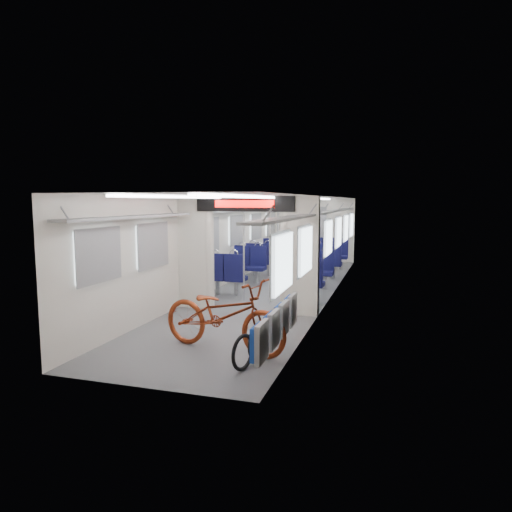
# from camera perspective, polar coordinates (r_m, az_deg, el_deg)

# --- Properties ---
(carriage) EXTENTS (12.00, 12.02, 2.31)m
(carriage) POSITION_cam_1_polar(r_m,az_deg,el_deg) (10.70, 1.67, 3.12)
(carriage) COLOR #515456
(carriage) RESTS_ON ground
(bicycle) EXTENTS (2.19, 1.17, 1.09)m
(bicycle) POSITION_cam_1_polar(r_m,az_deg,el_deg) (6.76, -4.11, -7.33)
(bicycle) COLOR maroon
(bicycle) RESTS_ON ground
(flip_bench) EXTENTS (0.12, 2.07, 0.47)m
(flip_bench) POSITION_cam_1_polar(r_m,az_deg,el_deg) (6.14, 2.67, -8.46)
(flip_bench) COLOR gray
(flip_bench) RESTS_ON carriage
(bike_hoop_a) EXTENTS (0.18, 0.49, 0.49)m
(bike_hoop_a) POSITION_cam_1_polar(r_m,az_deg,el_deg) (6.07, -1.64, -12.16)
(bike_hoop_a) COLOR black
(bike_hoop_a) RESTS_ON ground
(bike_hoop_b) EXTENTS (0.10, 0.49, 0.49)m
(bike_hoop_b) POSITION_cam_1_polar(r_m,az_deg,el_deg) (6.48, -0.05, -10.94)
(bike_hoop_b) COLOR black
(bike_hoop_b) RESTS_ON ground
(bike_hoop_c) EXTENTS (0.11, 0.48, 0.48)m
(bike_hoop_c) POSITION_cam_1_polar(r_m,az_deg,el_deg) (7.48, 2.53, -8.54)
(bike_hoop_c) COLOR black
(bike_hoop_c) RESTS_ON ground
(seat_bay_near_left) EXTENTS (0.91, 2.10, 1.11)m
(seat_bay_near_left) POSITION_cam_1_polar(r_m,az_deg,el_deg) (11.53, -2.22, -1.39)
(seat_bay_near_left) COLOR #0C0D38
(seat_bay_near_left) RESTS_ON ground
(seat_bay_near_right) EXTENTS (0.89, 1.98, 1.07)m
(seat_bay_near_right) POSITION_cam_1_polar(r_m,az_deg,el_deg) (10.85, 6.76, -2.04)
(seat_bay_near_right) COLOR #0C0D38
(seat_bay_near_right) RESTS_ON ground
(seat_bay_far_left) EXTENTS (0.89, 1.99, 1.07)m
(seat_bay_far_left) POSITION_cam_1_polar(r_m,az_deg,el_deg) (14.31, 1.61, 0.17)
(seat_bay_far_left) COLOR #0C0D38
(seat_bay_far_left) RESTS_ON ground
(seat_bay_far_right) EXTENTS (0.93, 2.14, 1.12)m
(seat_bay_far_right) POSITION_cam_1_polar(r_m,az_deg,el_deg) (14.18, 9.19, 0.11)
(seat_bay_far_right) COLOR #0C0D38
(seat_bay_far_right) RESTS_ON ground
(stanchion_near_left) EXTENTS (0.04, 0.04, 2.30)m
(stanchion_near_left) POSITION_cam_1_polar(r_m,az_deg,el_deg) (10.02, -1.53, 0.85)
(stanchion_near_left) COLOR silver
(stanchion_near_left) RESTS_ON ground
(stanchion_near_right) EXTENTS (0.04, 0.04, 2.30)m
(stanchion_near_right) POSITION_cam_1_polar(r_m,az_deg,el_deg) (9.73, 1.75, 0.66)
(stanchion_near_right) COLOR silver
(stanchion_near_right) RESTS_ON ground
(stanchion_far_left) EXTENTS (0.04, 0.04, 2.30)m
(stanchion_far_left) POSITION_cam_1_polar(r_m,az_deg,el_deg) (12.75, 2.73, 2.14)
(stanchion_far_left) COLOR silver
(stanchion_far_left) RESTS_ON ground
(stanchion_far_right) EXTENTS (0.04, 0.04, 2.30)m
(stanchion_far_right) POSITION_cam_1_polar(r_m,az_deg,el_deg) (12.46, 4.87, 2.01)
(stanchion_far_right) COLOR silver
(stanchion_far_right) RESTS_ON ground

